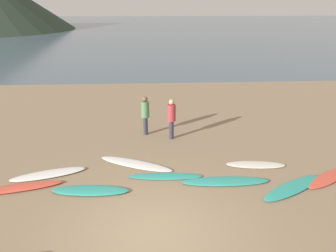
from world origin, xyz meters
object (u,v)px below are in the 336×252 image
object	(u,v)px
surfboard_6	(256,165)
surfboard_8	(329,178)
surfboard_4	(166,176)
person_1	(171,116)
person_0	(145,112)
surfboard_1	(48,174)
surfboard_5	(225,181)
surfboard_7	(293,187)
surfboard_2	(90,190)
surfboard_3	(136,164)
surfboard_0	(17,188)

from	to	relation	value
surfboard_6	surfboard_8	xyz separation A→B (m)	(1.95, -1.02, 0.01)
surfboard_4	person_1	size ratio (longest dim) A/B	1.42
surfboard_6	person_0	distance (m)	4.82
surfboard_1	surfboard_4	size ratio (longest dim) A/B	0.99
surfboard_8	person_0	size ratio (longest dim) A/B	1.34
surfboard_4	person_1	bearing A→B (deg)	85.50
surfboard_5	person_0	size ratio (longest dim) A/B	1.67
surfboard_5	surfboard_7	world-z (taller)	same
surfboard_2	surfboard_7	distance (m)	5.83
surfboard_3	person_0	world-z (taller)	person_0
surfboard_6	person_1	xyz separation A→B (m)	(-2.61, 2.53, 0.91)
surfboard_4	person_1	xyz separation A→B (m)	(0.40, 3.15, 0.91)
surfboard_1	surfboard_3	xyz separation A→B (m)	(2.69, 0.58, -0.01)
surfboard_1	person_1	size ratio (longest dim) A/B	1.41
surfboard_2	surfboard_4	world-z (taller)	surfboard_2
surfboard_7	surfboard_1	bearing A→B (deg)	138.11
surfboard_0	surfboard_2	world-z (taller)	same
surfboard_5	surfboard_8	xyz separation A→B (m)	(3.20, 0.03, 0.00)
surfboard_0	surfboard_8	bearing A→B (deg)	-12.99
surfboard_1	surfboard_5	distance (m)	5.46
person_0	surfboard_8	bearing A→B (deg)	101.89
surfboard_2	person_1	world-z (taller)	person_1
surfboard_3	surfboard_7	bearing A→B (deg)	5.08
surfboard_2	surfboard_6	size ratio (longest dim) A/B	1.13
person_0	person_1	world-z (taller)	person_1
surfboard_4	surfboard_8	xyz separation A→B (m)	(4.96, -0.41, 0.01)
surfboard_6	surfboard_3	bearing A→B (deg)	-178.51
surfboard_2	person_0	size ratio (longest dim) A/B	1.39
surfboard_0	surfboard_1	distance (m)	1.05
surfboard_1	surfboard_6	bearing A→B (deg)	-15.75
surfboard_3	surfboard_4	xyz separation A→B (m)	(0.94, -0.90, -0.00)
surfboard_0	surfboard_3	distance (m)	3.64
person_0	person_1	distance (m)	1.14
surfboard_0	surfboard_1	bearing A→B (deg)	36.07
surfboard_1	surfboard_5	bearing A→B (deg)	-26.24
surfboard_0	surfboard_3	world-z (taller)	surfboard_0
surfboard_2	surfboard_6	world-z (taller)	surfboard_2
surfboard_1	person_0	world-z (taller)	person_0
surfboard_4	surfboard_8	world-z (taller)	surfboard_8
surfboard_6	person_0	xyz separation A→B (m)	(-3.62, 3.06, 0.90)
surfboard_2	surfboard_8	size ratio (longest dim) A/B	1.04
surfboard_5	person_1	xyz separation A→B (m)	(-1.37, 3.58, 0.90)
surfboard_1	person_1	distance (m)	5.00
surfboard_6	surfboard_8	world-z (taller)	surfboard_8
surfboard_5	surfboard_7	distance (m)	1.93
surfboard_0	surfboard_8	size ratio (longest dim) A/B	1.19
surfboard_6	surfboard_7	distance (m)	1.65
surfboard_6	surfboard_5	bearing A→B (deg)	-134.24
surfboard_7	surfboard_2	bearing A→B (deg)	146.05
surfboard_2	surfboard_6	distance (m)	5.37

